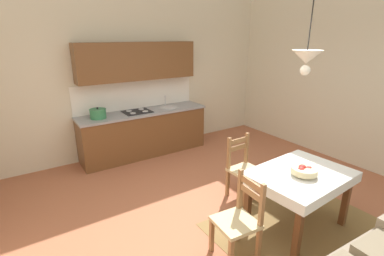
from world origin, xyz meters
The scene contains 10 objects.
ground_plane centered at (0.00, 0.00, -0.05)m, with size 6.67×6.11×0.10m, color #A86042.
wall_back centered at (0.00, 2.82, 2.06)m, with size 6.67×0.12×4.11m, color beige.
wall_right centered at (3.09, 0.00, 2.06)m, with size 0.12×6.11×4.11m, color beige.
area_rug centered at (0.63, -0.84, 0.00)m, with size 2.10×1.60×0.01m, color olive.
kitchen_cabinetry centered at (-0.01, 2.48, 0.86)m, with size 2.54×0.63×2.20m.
dining_table centered at (0.63, -0.74, 0.61)m, with size 1.25×0.96×0.75m.
dining_chair_tv_side centered at (-0.33, -0.71, 0.44)m, with size 0.45×0.45×0.93m.
dining_chair_kitchen_side centered at (0.56, 0.16, 0.44)m, with size 0.44×0.44×0.93m.
fruit_bowl centered at (0.59, -0.80, 0.81)m, with size 0.30×0.30×0.12m.
pendant_lamp centered at (0.55, -0.68, 2.09)m, with size 0.32×0.32×0.80m.
Camera 1 is at (-2.15, -2.58, 2.32)m, focal length 26.46 mm.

